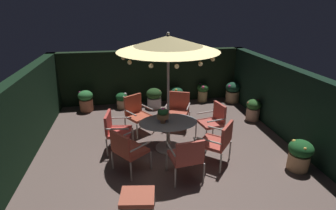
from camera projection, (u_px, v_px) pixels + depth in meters
ground_plane at (169, 157)px, 6.01m from camera, size 6.81×7.95×0.02m
hedge_backdrop_rear at (151, 76)px, 9.18m from camera, size 6.81×0.30×1.85m
hedge_backdrop_left at (10, 132)px, 5.16m from camera, size 0.30×7.95×1.85m
hedge_backdrop_right at (302, 111)px, 6.18m from camera, size 0.30×7.95×1.85m
patio_dining_table at (168, 128)px, 6.17m from camera, size 1.40×1.02×0.72m
patio_umbrella at (168, 44)px, 5.43m from camera, size 2.23×2.23×2.79m
centerpiece_planter at (163, 114)px, 5.95m from camera, size 0.27×0.27×0.38m
patio_chair_north at (214, 119)px, 6.58m from camera, size 0.66×0.67×0.98m
patio_chair_northeast at (178, 108)px, 7.31m from camera, size 0.82×0.79×1.00m
patio_chair_east at (137, 112)px, 7.02m from camera, size 0.81×0.80×1.03m
patio_chair_southeast at (115, 128)px, 6.12m from camera, size 0.66×0.72×0.95m
patio_chair_south at (127, 148)px, 5.30m from camera, size 0.85×0.86×0.94m
patio_chair_southwest at (187, 155)px, 5.04m from camera, size 0.70×0.68×0.95m
patio_chair_west at (219, 140)px, 5.55m from camera, size 0.88×0.89×1.00m
ottoman_footrest at (137, 197)px, 4.21m from camera, size 0.62×0.54×0.42m
potted_plant_front_corner at (122, 100)px, 8.73m from camera, size 0.40×0.40×0.55m
potted_plant_back_left at (176, 95)px, 9.12m from camera, size 0.48×0.48×0.61m
potted_plant_right_near at (203, 91)px, 9.32m from camera, size 0.43×0.43×0.66m
potted_plant_back_center at (154, 97)px, 8.77m from camera, size 0.53×0.53×0.67m
potted_plant_back_right at (300, 154)px, 5.44m from camera, size 0.50×0.50×0.68m
potted_plant_left_near at (253, 109)px, 7.80m from camera, size 0.44×0.44×0.65m
potted_plant_left_far at (86, 100)px, 8.46m from camera, size 0.48×0.48×0.70m
potted_plant_right_far at (233, 92)px, 9.26m from camera, size 0.51×0.51×0.72m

